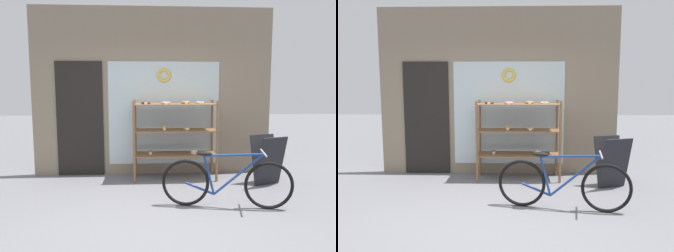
{
  "view_description": "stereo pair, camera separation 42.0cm",
  "coord_description": "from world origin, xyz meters",
  "views": [
    {
      "loc": [
        -0.09,
        -3.86,
        1.65
      ],
      "look_at": [
        0.19,
        0.78,
        1.08
      ],
      "focal_mm": 35.0,
      "sensor_mm": 36.0,
      "label": 1
    },
    {
      "loc": [
        0.33,
        -3.87,
        1.65
      ],
      "look_at": [
        0.19,
        0.78,
        1.08
      ],
      "focal_mm": 35.0,
      "sensor_mm": 36.0,
      "label": 2
    }
  ],
  "objects": [
    {
      "name": "ground_plane",
      "position": [
        0.0,
        0.0,
        0.0
      ],
      "size": [
        30.0,
        30.0,
        0.0
      ],
      "primitive_type": "plane",
      "color": "slate"
    },
    {
      "name": "storefront_facade",
      "position": [
        -0.05,
        2.24,
        1.5
      ],
      "size": [
        4.41,
        0.13,
        3.08
      ],
      "color": "gray",
      "rests_on": "ground_plane"
    },
    {
      "name": "display_case",
      "position": [
        0.38,
        1.86,
        0.87
      ],
      "size": [
        1.46,
        0.51,
        1.41
      ],
      "color": "brown",
      "rests_on": "ground_plane"
    },
    {
      "name": "bicycle",
      "position": [
        0.96,
        0.41,
        0.35
      ],
      "size": [
        1.75,
        0.5,
        0.79
      ],
      "rotation": [
        0.0,
        0.0,
        -0.18
      ],
      "color": "black",
      "rests_on": "ground_plane"
    },
    {
      "name": "sandwich_board",
      "position": [
        1.9,
        1.4,
        0.42
      ],
      "size": [
        0.58,
        0.52,
        0.83
      ],
      "rotation": [
        0.0,
        0.0,
        0.33
      ],
      "color": "#232328",
      "rests_on": "ground_plane"
    }
  ]
}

